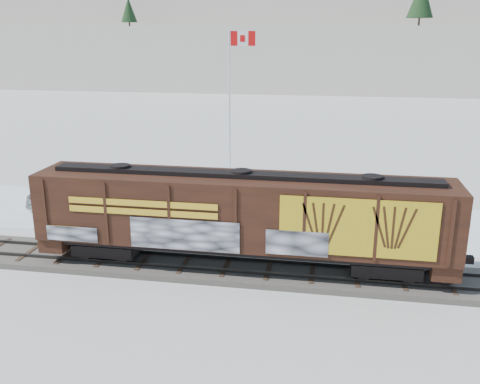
% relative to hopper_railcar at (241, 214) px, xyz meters
% --- Properties ---
extents(ground, '(500.00, 500.00, 0.00)m').
position_rel_hopper_railcar_xyz_m(ground, '(-2.70, 0.01, -2.88)').
color(ground, white).
rests_on(ground, ground).
extents(rail_track, '(50.00, 3.40, 0.43)m').
position_rel_hopper_railcar_xyz_m(rail_track, '(-2.70, 0.01, -2.74)').
color(rail_track, '#59544C').
rests_on(rail_track, ground).
extents(parking_strip, '(40.00, 8.00, 0.03)m').
position_rel_hopper_railcar_xyz_m(parking_strip, '(-2.70, 7.51, -2.87)').
color(parking_strip, white).
rests_on(parking_strip, ground).
extents(hillside, '(360.00, 110.00, 93.00)m').
position_rel_hopper_railcar_xyz_m(hillside, '(-2.75, 139.80, 11.49)').
color(hillside, white).
rests_on(hillside, ground).
extents(hopper_railcar, '(18.91, 3.06, 4.38)m').
position_rel_hopper_railcar_xyz_m(hopper_railcar, '(0.00, 0.00, 0.00)').
color(hopper_railcar, black).
rests_on(hopper_railcar, rail_track).
extents(flagpole, '(2.30, 0.90, 11.11)m').
position_rel_hopper_railcar_xyz_m(flagpole, '(-3.43, 15.44, 1.19)').
color(flagpole, silver).
rests_on(flagpole, ground).
extents(car_silver, '(4.30, 2.27, 1.39)m').
position_rel_hopper_railcar_xyz_m(car_silver, '(-12.77, 7.01, -2.16)').
color(car_silver, '#B4B7BB').
rests_on(car_silver, parking_strip).
extents(car_white, '(5.09, 3.23, 1.58)m').
position_rel_hopper_railcar_xyz_m(car_white, '(0.85, 5.84, -2.06)').
color(car_white, silver).
rests_on(car_white, parking_strip).
extents(car_dark, '(5.55, 2.84, 1.54)m').
position_rel_hopper_railcar_xyz_m(car_dark, '(-1.41, 8.45, -2.08)').
color(car_dark, black).
rests_on(car_dark, parking_strip).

